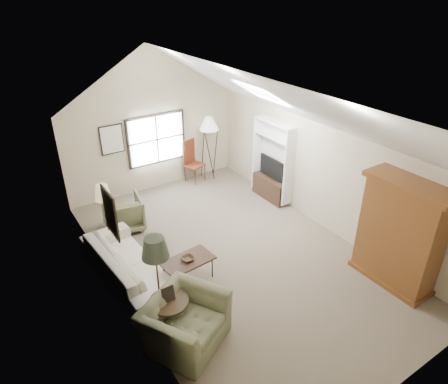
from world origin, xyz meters
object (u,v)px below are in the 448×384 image
sofa (130,265)px  side_table (170,316)px  side_chair (195,162)px  coffee_table (188,270)px  armoire (400,234)px  armchair_far (123,213)px  armchair_near (185,322)px

sofa → side_table: size_ratio=3.99×
sofa → side_chair: 4.67m
coffee_table → side_table: bearing=-132.5°
sofa → side_chair: bearing=-50.2°
sofa → armoire: bearing=-127.5°
armoire → sofa: (-4.38, 2.84, -0.71)m
armoire → side_chair: size_ratio=1.77×
sofa → side_chair: side_chair is taller
armchair_far → coffee_table: (0.37, -2.56, -0.16)m
sofa → coffee_table: (0.96, -0.63, -0.13)m
side_table → armchair_near: bearing=-72.8°
armoire → coffee_table: 4.16m
side_table → side_chair: (3.26, 4.86, 0.28)m
sofa → armchair_far: size_ratio=2.95×
armchair_far → side_table: size_ratio=1.35×
armoire → side_table: armoire is taller
sofa → coffee_table: sofa is taller
coffee_table → armchair_near: bearing=-120.9°
armoire → armchair_near: bearing=167.9°
armchair_far → side_chair: bearing=-144.7°
side_chair → armchair_far: bearing=-172.3°
side_chair → side_table: bearing=-142.1°
armoire → side_chair: armoire is taller
armchair_near → side_table: (-0.11, 0.34, -0.08)m
coffee_table → side_chair: (2.37, 3.89, 0.36)m
armchair_near → side_table: 0.37m
coffee_table → side_table: (-0.89, -0.97, 0.08)m
sofa → side_table: sofa is taller
sofa → armchair_far: armchair_far is taller
sofa → coffee_table: bearing=-128.0°
armchair_near → armchair_far: 3.89m
side_chair → coffee_table: bearing=-139.6°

